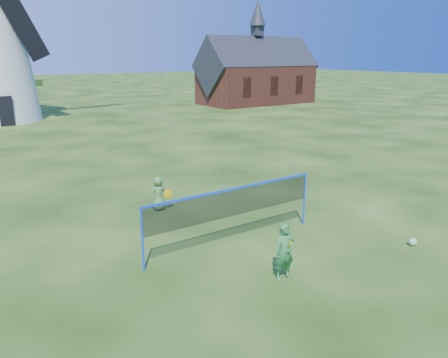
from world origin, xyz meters
The scene contains 6 objects.
ground centered at (0.00, 0.00, 0.00)m, with size 220.00×220.00×0.00m, color black.
chapel centered at (21.49, 26.15, 2.80)m, with size 11.78×5.71×9.96m.
badminton_net centered at (-0.14, -0.43, 1.14)m, with size 5.05×0.05×1.55m.
player_girl centered at (-0.23, -2.49, 0.65)m, with size 0.68×0.39×1.29m.
player_boy centered at (-0.60, 3.02, 0.54)m, with size 0.63×0.41×1.09m.
play_ball centered at (3.67, -3.09, 0.11)m, with size 0.22×0.22×0.22m, color green.
Camera 1 is at (-6.05, -8.75, 4.74)m, focal length 34.20 mm.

